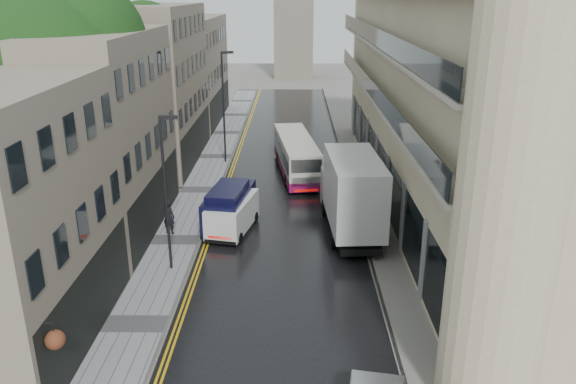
# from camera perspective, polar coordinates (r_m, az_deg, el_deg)

# --- Properties ---
(road) EXTENTS (9.00, 85.00, 0.02)m
(road) POSITION_cam_1_polar(r_m,az_deg,el_deg) (38.77, -0.33, 0.07)
(road) COLOR black
(road) RESTS_ON ground
(left_sidewalk) EXTENTS (2.70, 85.00, 0.12)m
(left_sidewalk) POSITION_cam_1_polar(r_m,az_deg,el_deg) (39.29, -8.90, 0.17)
(left_sidewalk) COLOR gray
(left_sidewalk) RESTS_ON ground
(right_sidewalk) EXTENTS (1.80, 85.00, 0.12)m
(right_sidewalk) POSITION_cam_1_polar(r_m,az_deg,el_deg) (39.04, 7.61, 0.11)
(right_sidewalk) COLOR slate
(right_sidewalk) RESTS_ON ground
(old_shop_row) EXTENTS (4.50, 56.00, 12.00)m
(old_shop_row) POSITION_cam_1_polar(r_m,az_deg,el_deg) (40.90, -13.83, 9.24)
(old_shop_row) COLOR gray
(old_shop_row) RESTS_ON ground
(modern_block) EXTENTS (8.00, 40.00, 14.00)m
(modern_block) POSITION_cam_1_polar(r_m,az_deg,el_deg) (36.82, 16.08, 9.50)
(modern_block) COLOR beige
(modern_block) RESTS_ON ground
(tree_near) EXTENTS (10.56, 10.56, 13.89)m
(tree_near) POSITION_cam_1_polar(r_m,az_deg,el_deg) (32.42, -23.47, 7.23)
(tree_near) COLOR black
(tree_near) RESTS_ON ground
(tree_far) EXTENTS (9.24, 9.24, 12.46)m
(tree_far) POSITION_cam_1_polar(r_m,az_deg,el_deg) (44.44, -16.42, 10.12)
(tree_far) COLOR black
(tree_far) RESTS_ON ground
(cream_bus) EXTENTS (3.61, 10.32, 2.76)m
(cream_bus) POSITION_cam_1_polar(r_m,az_deg,el_deg) (39.40, -0.13, 2.52)
(cream_bus) COLOR beige
(cream_bus) RESTS_ON road
(white_lorry) EXTENTS (3.14, 8.99, 4.65)m
(white_lorry) POSITION_cam_1_polar(r_m,az_deg,el_deg) (29.64, 4.70, -1.54)
(white_lorry) COLOR silver
(white_lorry) RESTS_ON road
(white_van) EXTENTS (2.79, 4.73, 2.00)m
(white_van) POSITION_cam_1_polar(r_m,az_deg,el_deg) (31.10, -8.08, -3.26)
(white_van) COLOR silver
(white_van) RESTS_ON road
(navy_van) EXTENTS (2.77, 5.33, 2.59)m
(navy_van) POSITION_cam_1_polar(r_m,az_deg,el_deg) (31.44, -8.44, -2.43)
(navy_van) COLOR black
(navy_van) RESTS_ON road
(pedestrian) EXTENTS (0.86, 0.72, 2.02)m
(pedestrian) POSITION_cam_1_polar(r_m,az_deg,el_deg) (32.23, -12.02, -2.46)
(pedestrian) COLOR black
(pedestrian) RESTS_ON left_sidewalk
(lamp_post_near) EXTENTS (0.87, 0.24, 7.63)m
(lamp_post_near) POSITION_cam_1_polar(r_m,az_deg,el_deg) (27.16, -12.32, -0.38)
(lamp_post_near) COLOR black
(lamp_post_near) RESTS_ON left_sidewalk
(lamp_post_far) EXTENTS (0.99, 0.47, 8.62)m
(lamp_post_far) POSITION_cam_1_polar(r_m,az_deg,el_deg) (44.47, -6.56, 8.43)
(lamp_post_far) COLOR black
(lamp_post_far) RESTS_ON left_sidewalk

